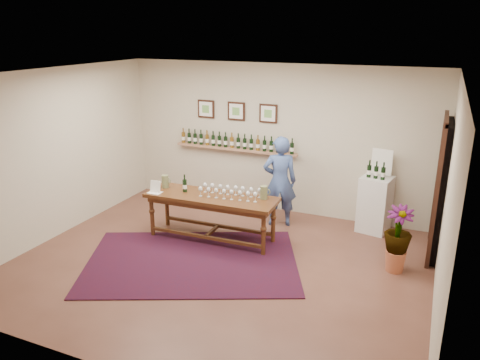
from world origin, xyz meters
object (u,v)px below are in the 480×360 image
at_px(tasting_table, 211,202).
at_px(person, 280,181).
at_px(display_pedestal, 375,204).
at_px(potted_plant, 397,239).

distance_m(tasting_table, person, 1.34).
bearing_deg(person, display_pedestal, 171.43).
bearing_deg(potted_plant, display_pedestal, 110.40).
bearing_deg(display_pedestal, person, -165.83).
height_order(display_pedestal, person, person).
distance_m(tasting_table, potted_plant, 2.95).
xyz_separation_m(tasting_table, potted_plant, (2.94, 0.09, -0.15)).
height_order(tasting_table, potted_plant, potted_plant).
xyz_separation_m(display_pedestal, potted_plant, (0.50, -1.35, 0.02)).
relative_size(display_pedestal, potted_plant, 1.13).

